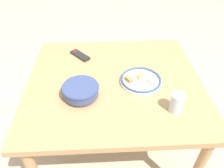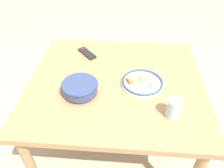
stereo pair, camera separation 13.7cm
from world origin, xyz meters
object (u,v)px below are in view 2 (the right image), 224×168
at_px(tv_remote, 87,53).
at_px(noodle_bowl, 80,87).
at_px(drinking_glass, 174,109).
at_px(food_plate, 142,83).

bearing_deg(tv_remote, noodle_bowl, -127.50).
xyz_separation_m(noodle_bowl, drinking_glass, (0.54, -0.15, 0.01)).
relative_size(noodle_bowl, tv_remote, 1.32).
xyz_separation_m(food_plate, tv_remote, (-0.42, 0.33, -0.01)).
distance_m(noodle_bowl, tv_remote, 0.45).
bearing_deg(food_plate, noodle_bowl, -163.94).
relative_size(noodle_bowl, drinking_glass, 1.92).
relative_size(tv_remote, drinking_glass, 1.45).
height_order(food_plate, tv_remote, food_plate).
height_order(noodle_bowl, drinking_glass, drinking_glass).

